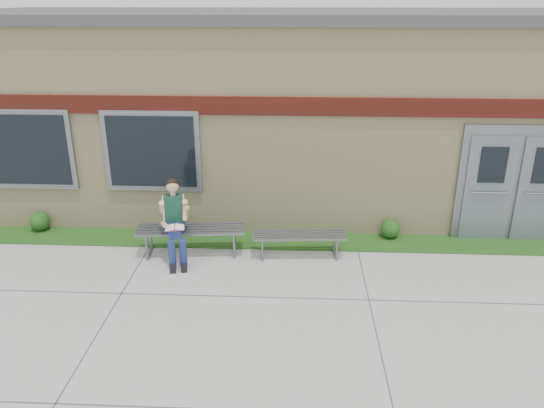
{
  "coord_description": "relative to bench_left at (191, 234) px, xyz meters",
  "views": [
    {
      "loc": [
        -0.18,
        -6.84,
        4.52
      ],
      "look_at": [
        -0.61,
        1.7,
        1.14
      ],
      "focal_mm": 35.0,
      "sensor_mm": 36.0,
      "label": 1
    }
  ],
  "objects": [
    {
      "name": "bench_right",
      "position": [
        2.0,
        0.0,
        -0.06
      ],
      "size": [
        1.73,
        0.59,
        0.44
      ],
      "rotation": [
        0.0,
        0.0,
        0.07
      ],
      "color": "slate",
      "rests_on": "ground"
    },
    {
      "name": "school_building",
      "position": [
        2.12,
        3.99,
        1.71
      ],
      "size": [
        16.2,
        6.22,
        4.2
      ],
      "color": "beige",
      "rests_on": "ground"
    },
    {
      "name": "shrub_mid",
      "position": [
        -0.43,
        0.85,
        -0.21
      ],
      "size": [
        0.34,
        0.34,
        0.34
      ],
      "primitive_type": "sphere",
      "color": "#194312",
      "rests_on": "grass_strip"
    },
    {
      "name": "shrub_west",
      "position": [
        -3.31,
        0.85,
        -0.18
      ],
      "size": [
        0.39,
        0.39,
        0.39
      ],
      "primitive_type": "sphere",
      "color": "#194312",
      "rests_on": "grass_strip"
    },
    {
      "name": "shrub_east",
      "position": [
        3.81,
        0.85,
        -0.19
      ],
      "size": [
        0.38,
        0.38,
        0.38
      ],
      "primitive_type": "sphere",
      "color": "#194312",
      "rests_on": "grass_strip"
    },
    {
      "name": "grass_strip",
      "position": [
        2.12,
        0.6,
        -0.39
      ],
      "size": [
        16.0,
        0.8,
        0.02
      ],
      "primitive_type": "cube",
      "color": "#194312",
      "rests_on": "ground"
    },
    {
      "name": "girl",
      "position": [
        -0.23,
        -0.22,
        0.39
      ],
      "size": [
        0.59,
        0.93,
        1.51
      ],
      "rotation": [
        0.0,
        0.0,
        0.22
      ],
      "color": "navy",
      "rests_on": "ground"
    },
    {
      "name": "ground",
      "position": [
        2.12,
        -2.0,
        -0.4
      ],
      "size": [
        80.0,
        80.0,
        0.0
      ],
      "primitive_type": "plane",
      "color": "#9E9E99",
      "rests_on": "ground"
    },
    {
      "name": "bench_left",
      "position": [
        0.0,
        0.0,
        0.0
      ],
      "size": [
        2.03,
        0.74,
        0.51
      ],
      "rotation": [
        0.0,
        0.0,
        0.1
      ],
      "color": "slate",
      "rests_on": "ground"
    }
  ]
}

